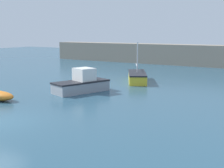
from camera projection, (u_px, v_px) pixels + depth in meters
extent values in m
cube|color=gray|center=(190.00, 55.00, 44.01)|extent=(45.45, 3.03, 2.90)
cube|color=yellow|center=(137.00, 78.00, 29.77)|extent=(3.77, 5.07, 0.78)
cube|color=black|center=(137.00, 73.00, 29.69)|extent=(3.85, 5.17, 0.12)
cylinder|color=silver|center=(137.00, 58.00, 29.45)|extent=(0.09, 0.09, 2.98)
cylinder|color=silver|center=(137.00, 65.00, 31.15)|extent=(1.60, 2.79, 0.08)
cube|color=gray|center=(81.00, 87.00, 24.71)|extent=(3.08, 4.77, 0.77)
cube|color=black|center=(81.00, 82.00, 24.64)|extent=(3.15, 4.87, 0.12)
cube|color=silver|center=(84.00, 75.00, 24.76)|extent=(1.84, 1.76, 1.12)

